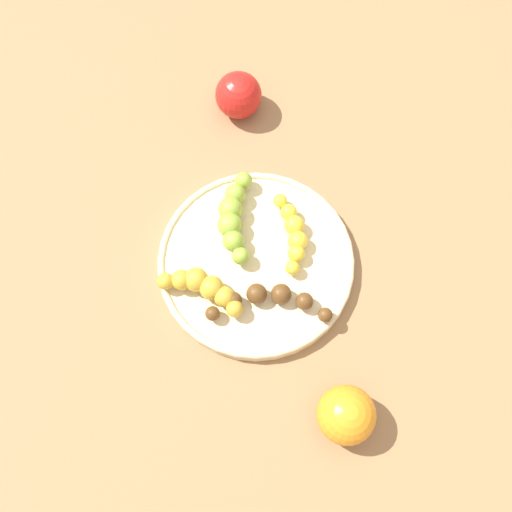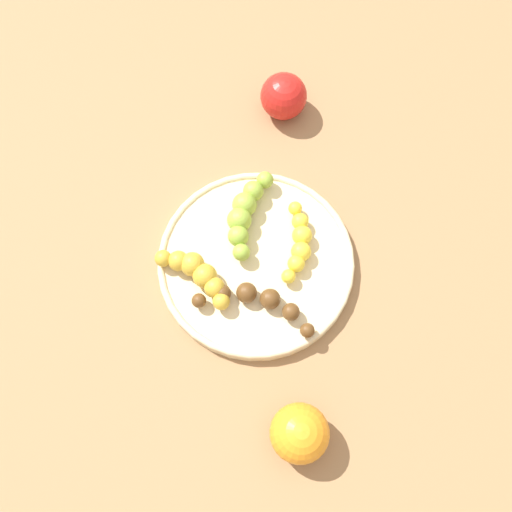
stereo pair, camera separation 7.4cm
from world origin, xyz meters
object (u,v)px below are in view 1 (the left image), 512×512
Objects in this scene: banana_spotted at (203,288)px; banana_green at (234,217)px; banana_yellow at (293,233)px; orange_fruit at (346,415)px; banana_overripe at (269,300)px; apple_red at (238,95)px; fruit_bowl at (256,262)px.

banana_green is (-0.08, 0.08, 0.00)m from banana_spotted.
orange_fruit is (0.25, -0.04, 0.00)m from banana_yellow.
orange_fruit is at bearing -146.97° from banana_overripe.
apple_red is at bearing 8.46° from banana_overripe.
banana_green is at bearing -23.78° from apple_red.
apple_red is (-0.50, 0.05, -0.00)m from orange_fruit.
fruit_bowl is 2.88× the size of banana_spotted.
apple_red reaches higher than banana_spotted.
banana_green is at bearing -174.33° from orange_fruit.
orange_fruit is 0.50m from apple_red.
fruit_bowl is 1.75× the size of banana_overripe.
orange_fruit is at bearing -84.74° from banana_yellow.
banana_overripe is 1.21× the size of banana_green.
banana_spotted is 1.35× the size of apple_red.
fruit_bowl is 2.32× the size of banana_yellow.
orange_fruit is (0.23, 0.11, 0.00)m from banana_spotted.
banana_spotted is 0.81× the size of banana_yellow.
banana_green is at bearing 22.93° from banana_overripe.
banana_overripe is at bearing -118.03° from banana_yellow.
banana_yellow is at bearing 171.39° from orange_fruit.
banana_spotted is 0.31m from apple_red.
banana_green is 0.21m from apple_red.
orange_fruit reaches higher than fruit_bowl.
orange_fruit is (0.18, 0.03, 0.00)m from banana_overripe.
orange_fruit reaches higher than apple_red.
banana_spotted is at bearing -80.25° from fruit_bowl.
banana_spotted is 0.25m from orange_fruit.
banana_spotted reaches higher than banana_yellow.
banana_spotted is 0.15m from banana_yellow.
banana_overripe is 2.21× the size of apple_red.
banana_green is (-0.05, -0.07, 0.00)m from banana_yellow.
banana_spotted is 0.74× the size of banana_green.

